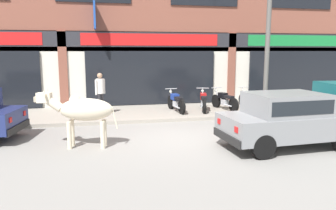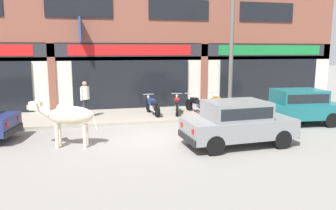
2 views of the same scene
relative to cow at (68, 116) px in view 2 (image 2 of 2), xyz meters
The scene contains 12 objects.
ground_plane 2.98m from the cow, ahead, with size 90.00×90.00×0.00m, color gray.
sidewalk 5.18m from the cow, 57.01° to the left, with size 19.00×3.37×0.13m, color gray.
shop_building 7.44m from the cow, 65.96° to the left, with size 23.00×1.40×8.45m.
cow is the anchor object (origin of this frame).
car_0 5.40m from the cow, 11.64° to the right, with size 3.69×1.82×1.46m.
car_2 9.05m from the cow, ahead, with size 3.70×1.86×1.46m.
motorcycle_0 5.30m from the cow, 49.09° to the left, with size 0.52×1.81×0.88m.
motorcycle_1 6.09m from the cow, 40.67° to the left, with size 0.69×1.78×0.88m.
motorcycle_2 6.83m from the cow, 35.75° to the left, with size 0.67×1.78×0.88m.
motorcycle_3 7.76m from the cow, 30.97° to the left, with size 0.52×1.81×0.88m.
pedestrian 3.95m from the cow, 83.18° to the left, with size 0.38×0.38×1.60m.
utility_pole 7.56m from the cow, 23.10° to the left, with size 0.18×0.18×5.23m, color #595651.
Camera 2 is at (-2.00, -10.96, 3.07)m, focal length 35.00 mm.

